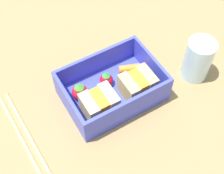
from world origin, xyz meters
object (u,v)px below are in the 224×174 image
object	(u,v)px
carrot_stick_far_left	(130,68)
drinking_glass	(198,60)
sandwich_left	(138,85)
sandwich_center_left	(99,104)
strawberry_left	(80,92)
chopstick_pair	(24,134)
strawberry_far_left	(105,80)

from	to	relation	value
carrot_stick_far_left	drinking_glass	size ratio (longest dim) A/B	0.49
sandwich_left	drinking_glass	size ratio (longest dim) A/B	0.67
sandwich_center_left	strawberry_left	world-z (taller)	sandwich_center_left
sandwich_left	drinking_glass	world-z (taller)	drinking_glass
strawberry_left	chopstick_pair	bearing A→B (deg)	6.22
sandwich_left	sandwich_center_left	size ratio (longest dim) A/B	1.00
drinking_glass	sandwich_center_left	bearing A→B (deg)	-3.82
carrot_stick_far_left	strawberry_left	world-z (taller)	strawberry_left
strawberry_far_left	sandwich_left	bearing A→B (deg)	133.57
sandwich_left	sandwich_center_left	world-z (taller)	same
strawberry_far_left	chopstick_pair	xyz separation A→B (cm)	(17.19, 1.45, -2.24)
sandwich_center_left	carrot_stick_far_left	xyz separation A→B (cm)	(-9.47, -4.94, -1.48)
sandwich_left	strawberry_far_left	bearing A→B (deg)	-46.43
sandwich_left	drinking_glass	bearing A→B (deg)	173.78
carrot_stick_far_left	strawberry_left	size ratio (longest dim) A/B	1.18
carrot_stick_far_left	strawberry_left	distance (cm)	11.16
chopstick_pair	strawberry_left	bearing A→B (deg)	-173.78
sandwich_center_left	strawberry_left	distance (cm)	4.68
strawberry_far_left	strawberry_left	bearing A→B (deg)	1.65
carrot_stick_far_left	strawberry_far_left	size ratio (longest dim) A/B	1.35
sandwich_left	chopstick_pair	size ratio (longest dim) A/B	0.30
strawberry_far_left	drinking_glass	world-z (taller)	drinking_glass
carrot_stick_far_left	chopstick_pair	xyz separation A→B (cm)	(23.00, 1.89, -1.58)
sandwich_left	strawberry_far_left	world-z (taller)	sandwich_left
sandwich_left	strawberry_far_left	size ratio (longest dim) A/B	1.85
sandwich_center_left	chopstick_pair	size ratio (longest dim) A/B	0.30
sandwich_center_left	strawberry_far_left	distance (cm)	5.85
chopstick_pair	carrot_stick_far_left	bearing A→B (deg)	-175.30
carrot_stick_far_left	drinking_glass	world-z (taller)	drinking_glass
strawberry_far_left	chopstick_pair	size ratio (longest dim) A/B	0.16
carrot_stick_far_left	chopstick_pair	bearing A→B (deg)	4.70
carrot_stick_far_left	chopstick_pair	distance (cm)	23.13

